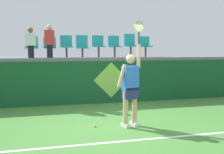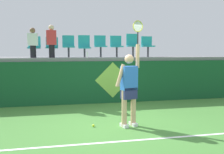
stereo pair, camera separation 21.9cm
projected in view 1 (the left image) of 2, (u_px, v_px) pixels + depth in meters
ground_plane at (114, 126)px, 6.24m from camera, size 40.00×40.00×0.00m
court_back_wall at (94, 82)px, 8.90m from camera, size 11.57×0.20×1.50m
spectator_platform at (89, 58)px, 9.94m from camera, size 11.57×2.44×0.12m
court_baseline_stripe at (126, 141)px, 5.21m from camera, size 10.41×0.08×0.01m
tennis_player at (130, 86)px, 6.14m from camera, size 0.74×0.35×2.60m
tennis_ball at (95, 126)px, 6.16m from camera, size 0.07×0.07×0.07m
water_bottle at (86, 55)px, 8.79m from camera, size 0.07×0.07×0.20m
stadium_chair_0 at (32, 46)px, 8.98m from camera, size 0.44×0.42×0.77m
stadium_chair_1 at (50, 46)px, 9.13m from camera, size 0.44×0.42×0.74m
stadium_chair_2 at (66, 45)px, 9.27m from camera, size 0.44×0.42×0.82m
stadium_chair_3 at (82, 45)px, 9.41m from camera, size 0.44×0.42×0.83m
stadium_chair_4 at (98, 45)px, 9.54m from camera, size 0.44×0.42×0.83m
stadium_chair_5 at (114, 45)px, 9.69m from camera, size 0.44×0.42×0.83m
stadium_chair_6 at (130, 44)px, 9.84m from camera, size 0.44×0.42×0.91m
stadium_chair_7 at (145, 45)px, 9.98m from camera, size 0.44×0.42×0.82m
spectator_0 at (50, 41)px, 8.70m from camera, size 0.34×0.20×1.14m
spectator_1 at (31, 42)px, 8.55m from camera, size 0.34×0.20×1.03m
wall_signage_mount at (111, 103)px, 9.01m from camera, size 1.27×0.01×1.46m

